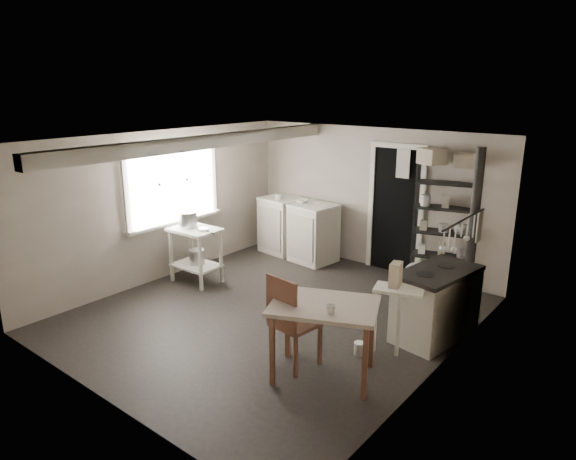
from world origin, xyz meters
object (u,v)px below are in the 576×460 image
Objects in this scene: prep_table at (196,257)px; shelf_rack at (444,226)px; base_cabinets at (298,231)px; flour_sack at (415,275)px; chair at (296,324)px; work_table at (323,343)px; stove at (436,303)px; stockpot at (188,222)px.

shelf_rack is (3.01, 2.16, 0.55)m from prep_table.
shelf_rack is at bearing 11.20° from base_cabinets.
prep_table is 0.47× the size of shelf_rack.
flour_sack is (2.79, 1.77, -0.16)m from prep_table.
shelf_rack is at bearing 91.38° from chair.
work_table is (3.06, -0.97, -0.02)m from prep_table.
stove is 1.81m from chair.
base_cabinets is 3.68m from chair.
chair is (2.69, -0.97, 0.09)m from prep_table.
stove is (0.60, -1.57, -0.51)m from shelf_rack.
shelf_rack is (3.15, 2.16, 0.01)m from stockpot.
chair is 2.75m from flour_sack.
stockpot is 3.03m from chair.
stockpot is 3.83m from stove.
flour_sack is (-0.26, 2.73, -0.14)m from work_table.
stove is (3.61, 0.59, 0.04)m from prep_table.
prep_table is 3.75m from shelf_rack.
base_cabinets is (0.60, 1.96, -0.48)m from stockpot.
prep_table reaches higher than flour_sack.
shelf_rack is 1.74× the size of chair.
flour_sack is at bearing 95.06° from chair.
stove is at bearing -86.02° from shelf_rack.
work_table is (2.60, -2.92, -0.08)m from base_cabinets.
flour_sack is at bearing 2.01° from base_cabinets.
stove is 2.51× the size of flour_sack.
shelf_rack is 1.70× the size of work_table.
stove reaches higher than prep_table.
prep_table is at bearing 162.42° from work_table.
prep_table is 0.79× the size of stove.
stockpot is 0.29× the size of chair.
stove is 1.65m from work_table.
shelf_rack is 4.23× the size of flour_sack.
base_cabinets is 2.35m from flour_sack.
stockpot reaches higher than work_table.
shelf_rack is 1.76m from stove.
work_table reaches higher than flour_sack.
base_cabinets is 3.91m from work_table.
flour_sack is at bearing 133.80° from stove.
stove is 1.45m from flour_sack.
base_cabinets is 1.40× the size of stove.
stockpot is 0.20× the size of base_cabinets.
work_table is 2.75m from flour_sack.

